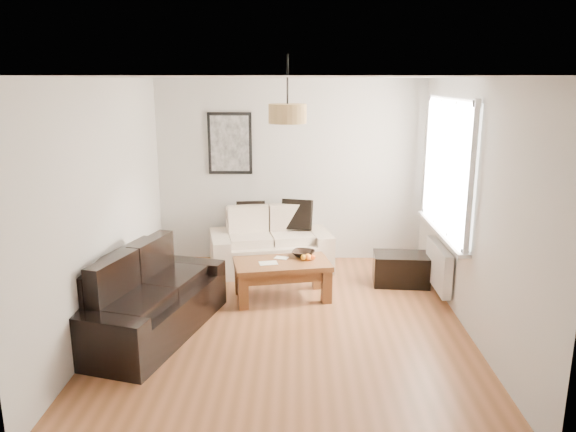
{
  "coord_description": "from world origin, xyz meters",
  "views": [
    {
      "loc": [
        0.11,
        -5.5,
        2.58
      ],
      "look_at": [
        0.0,
        0.6,
        1.05
      ],
      "focal_mm": 34.09,
      "sensor_mm": 36.0,
      "label": 1
    }
  ],
  "objects_px": {
    "coffee_table": "(282,280)",
    "loveseat_cream": "(270,240)",
    "sofa_leather": "(148,295)",
    "ottoman": "(401,269)"
  },
  "relations": [
    {
      "from": "loveseat_cream",
      "to": "coffee_table",
      "type": "xyz_separation_m",
      "value": [
        0.19,
        -1.08,
        -0.17
      ]
    },
    {
      "from": "loveseat_cream",
      "to": "sofa_leather",
      "type": "bearing_deg",
      "value": -131.69
    },
    {
      "from": "sofa_leather",
      "to": "coffee_table",
      "type": "bearing_deg",
      "value": -39.5
    },
    {
      "from": "coffee_table",
      "to": "ottoman",
      "type": "distance_m",
      "value": 1.6
    },
    {
      "from": "ottoman",
      "to": "sofa_leather",
      "type": "bearing_deg",
      "value": -153.38
    },
    {
      "from": "loveseat_cream",
      "to": "ottoman",
      "type": "height_order",
      "value": "loveseat_cream"
    },
    {
      "from": "coffee_table",
      "to": "loveseat_cream",
      "type": "bearing_deg",
      "value": 100.09
    },
    {
      "from": "loveseat_cream",
      "to": "sofa_leather",
      "type": "relative_size",
      "value": 0.86
    },
    {
      "from": "loveseat_cream",
      "to": "ottoman",
      "type": "distance_m",
      "value": 1.83
    },
    {
      "from": "loveseat_cream",
      "to": "ottoman",
      "type": "relative_size",
      "value": 2.32
    }
  ]
}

